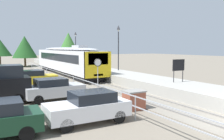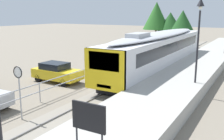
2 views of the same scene
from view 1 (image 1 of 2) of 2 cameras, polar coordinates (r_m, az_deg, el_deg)
name	(u,v)px [view 1 (image 1 of 2)]	position (r m, az deg, el deg)	size (l,w,h in m)	color
ground_plane	(47,78)	(29.80, -15.16, -1.77)	(160.00, 160.00, 0.00)	slate
track_rails	(71,76)	(30.64, -9.71, -1.40)	(3.20, 60.00, 0.14)	gray
commuter_train	(66,59)	(32.14, -10.82, 2.68)	(2.82, 19.63, 3.74)	silver
station_platform	(94,71)	(31.81, -4.19, -0.33)	(3.90, 60.00, 0.90)	#A8A59E
platform_lamp_mid_platform	(118,39)	(28.75, 1.54, 7.39)	(0.34, 0.34, 5.35)	#232328
platform_lamp_far_end	(76,42)	(41.91, -8.69, 6.73)	(0.34, 0.34, 5.35)	#232328
platform_notice_board	(179,66)	(19.62, 15.58, 0.96)	(1.20, 0.08, 1.80)	#232328
speed_limit_sign	(98,67)	(18.16, -3.39, 0.61)	(0.61, 0.10, 2.81)	#9EA0A5
brick_utility_cabinet	(134,100)	(14.22, 5.21, -7.10)	(1.21, 0.99, 1.13)	brown
carpark_fence	(73,80)	(20.09, -9.17, -2.47)	(0.06, 36.06, 1.25)	#9EA0A5
parked_hatchback_white	(88,107)	(11.73, -5.65, -8.73)	(4.01, 1.79, 1.53)	white
parked_hatchback_silver	(54,89)	(17.01, -13.73, -4.40)	(4.08, 1.95, 1.53)	#B7BABF
parked_hatchback_yellow	(34,78)	(23.50, -18.08, -1.81)	(4.03, 1.84, 1.53)	gold
tree_behind_carpark	(68,44)	(52.71, -10.35, 6.08)	(5.01, 5.01, 6.80)	brown
tree_behind_station_far	(25,47)	(47.97, -20.10, 5.19)	(4.58, 4.58, 5.75)	brown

